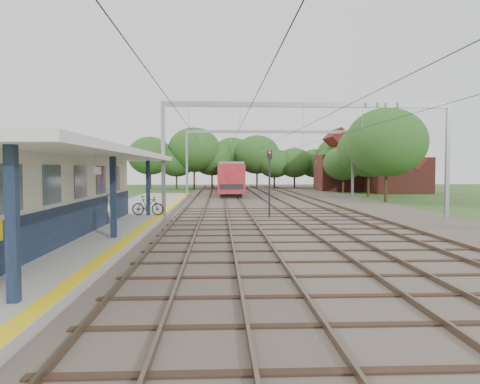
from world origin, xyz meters
name	(u,v)px	position (x,y,z in m)	size (l,w,h in m)	color
ground	(283,281)	(0.00, 0.00, 0.00)	(160.00, 160.00, 0.00)	#2D4C1E
ballast_bed	(282,202)	(4.00, 30.00, 0.05)	(18.00, 90.00, 0.10)	#473D33
platform	(117,220)	(-7.50, 14.00, 0.17)	(5.00, 52.00, 0.35)	gray
yellow_stripe	(157,217)	(-5.25, 14.00, 0.35)	(0.45, 52.00, 0.01)	yellow
station_building	(46,194)	(-8.88, 7.00, 2.04)	(3.41, 18.00, 3.40)	beige
canopy	(64,154)	(-7.77, 6.00, 3.64)	(6.40, 20.00, 3.44)	#0F1B31
rail_tracks	(255,201)	(1.50, 30.00, 0.18)	(11.80, 88.00, 0.15)	brown
catenary_system	(282,139)	(3.39, 25.28, 5.51)	(17.22, 88.00, 7.00)	gray
tree_band	(257,157)	(3.84, 57.12, 4.92)	(31.72, 30.88, 8.82)	#382619
house_near	(398,170)	(21.00, 46.00, 2.99)	(7.00, 6.12, 7.89)	brown
house_far	(346,168)	(16.00, 52.00, 3.23)	(8.00, 6.12, 8.66)	brown
person	(106,206)	(-7.35, 10.89, 1.21)	(0.63, 0.41, 1.72)	beige
bicycle	(148,206)	(-5.90, 14.87, 0.92)	(0.53, 1.89, 1.13)	black
train	(228,176)	(-0.50, 51.57, 2.07)	(2.82, 35.11, 3.71)	black
signal_post	(270,177)	(1.35, 15.92, 2.58)	(0.32, 0.28, 4.17)	black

